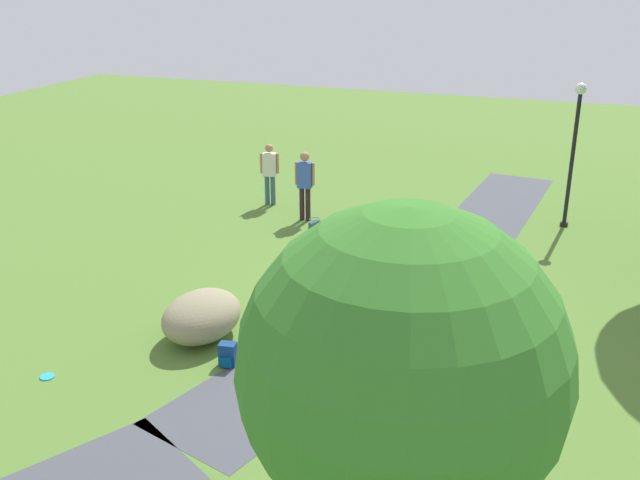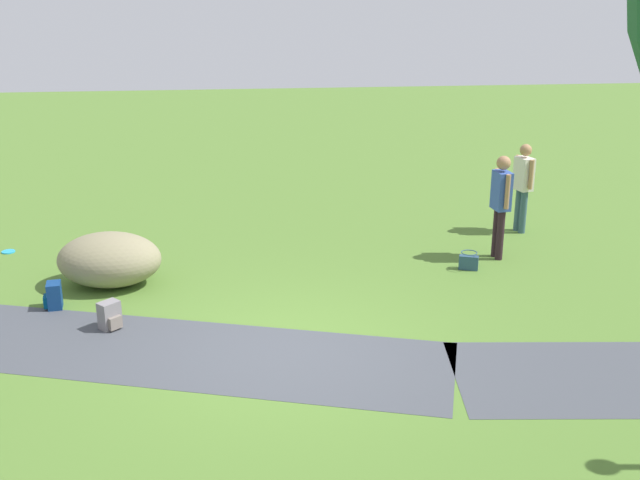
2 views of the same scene
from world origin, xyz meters
name	(u,v)px [view 2 (image 2 of 2)]	position (x,y,z in m)	size (l,w,h in m)	color
ground_plane	(286,350)	(0.00, 0.00, 0.00)	(48.00, 48.00, 0.00)	#51772E
footpath_segment_mid	(151,349)	(1.79, -0.19, 0.00)	(8.22, 4.16, 0.01)	#43474E
lawn_boulder	(109,259)	(2.65, -2.58, 0.43)	(1.79, 1.46, 0.85)	gray
woman_with_handbag	(501,199)	(-3.89, -3.14, 1.07)	(0.28, 0.52, 1.82)	#2B1A22
man_near_boulder	(523,181)	(-4.78, -4.51, 0.99)	(0.33, 0.50, 1.71)	#375762
handbag_on_grass	(469,261)	(-3.24, -2.64, 0.14)	(0.35, 0.35, 0.31)	#2A4B65
backpack_by_boulder	(54,296)	(3.35, -1.73, 0.19)	(0.29, 0.31, 0.40)	navy
spare_backpack_on_lawn	(110,316)	(2.42, -0.92, 0.19)	(0.35, 0.35, 0.40)	gray
frisbee_on_grass	(8,252)	(4.70, -4.32, 0.01)	(0.23, 0.23, 0.02)	#27A1D5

